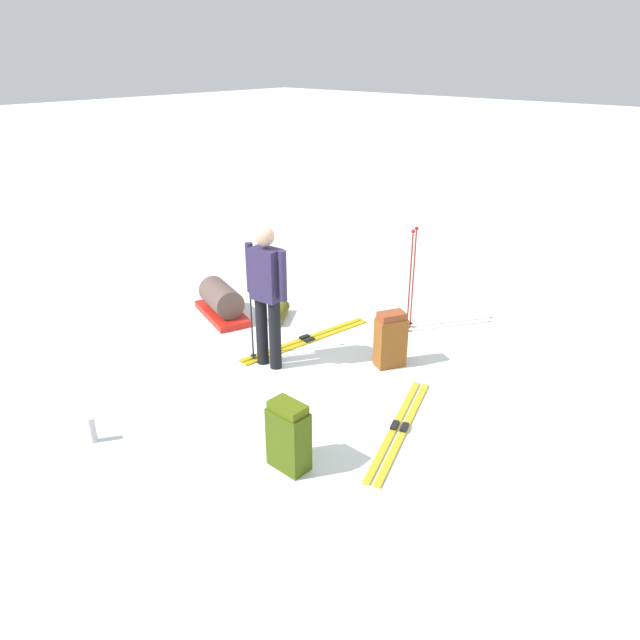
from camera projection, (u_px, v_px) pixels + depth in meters
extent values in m
plane|color=white|center=(320.00, 375.00, 6.93)|extent=(80.00, 80.00, 0.00)
cylinder|color=black|center=(275.00, 335.00, 6.93)|extent=(0.14, 0.14, 0.85)
cylinder|color=black|center=(262.00, 331.00, 7.03)|extent=(0.14, 0.14, 0.85)
cube|color=#2F2549|center=(266.00, 274.00, 6.68)|extent=(0.25, 0.36, 0.60)
cylinder|color=#2F2549|center=(283.00, 276.00, 6.54)|extent=(0.09, 0.09, 0.58)
cylinder|color=#2F2549|center=(250.00, 268.00, 6.79)|extent=(0.09, 0.09, 0.58)
sphere|color=tan|center=(265.00, 236.00, 6.50)|extent=(0.22, 0.22, 0.22)
cube|color=gold|center=(309.00, 341.00, 7.70)|extent=(1.95, 0.39, 0.02)
cube|color=black|center=(309.00, 340.00, 7.69)|extent=(0.15, 0.08, 0.03)
cube|color=gold|center=(304.00, 339.00, 7.77)|extent=(1.95, 0.39, 0.02)
cube|color=black|center=(304.00, 337.00, 7.76)|extent=(0.15, 0.08, 0.03)
cube|color=gold|center=(395.00, 427.00, 5.96)|extent=(1.77, 0.68, 0.02)
cube|color=black|center=(395.00, 425.00, 5.95)|extent=(0.15, 0.11, 0.03)
cube|color=gold|center=(404.00, 429.00, 5.92)|extent=(1.77, 0.68, 0.02)
cube|color=black|center=(404.00, 427.00, 5.91)|extent=(0.15, 0.11, 0.03)
cube|color=brown|center=(390.00, 342.00, 7.03)|extent=(0.40, 0.35, 0.60)
cube|color=brown|center=(392.00, 316.00, 6.89)|extent=(0.36, 0.32, 0.08)
cube|color=#425510|center=(289.00, 439.00, 5.30)|extent=(0.23, 0.37, 0.59)
cube|color=#4C5D0E|center=(288.00, 408.00, 5.16)|extent=(0.20, 0.33, 0.08)
cylinder|color=#22262C|center=(258.00, 311.00, 7.15)|extent=(0.02, 0.02, 1.16)
sphere|color=#A51919|center=(255.00, 263.00, 6.90)|extent=(0.05, 0.05, 0.05)
cylinder|color=black|center=(260.00, 350.00, 7.37)|extent=(0.07, 0.07, 0.01)
cylinder|color=#22262C|center=(251.00, 316.00, 7.03)|extent=(0.02, 0.02, 1.16)
sphere|color=#A51919|center=(249.00, 267.00, 6.78)|extent=(0.05, 0.05, 0.05)
cylinder|color=black|center=(253.00, 355.00, 7.25)|extent=(0.07, 0.07, 0.01)
cylinder|color=maroon|center=(413.00, 281.00, 7.84)|extent=(0.02, 0.02, 1.35)
sphere|color=#A51919|center=(417.00, 228.00, 7.54)|extent=(0.05, 0.05, 0.05)
cylinder|color=black|center=(410.00, 323.00, 8.09)|extent=(0.07, 0.07, 0.01)
cylinder|color=maroon|center=(410.00, 284.00, 7.71)|extent=(0.02, 0.02, 1.35)
sphere|color=#A51919|center=(413.00, 231.00, 7.42)|extent=(0.05, 0.05, 0.05)
cylinder|color=black|center=(407.00, 328.00, 7.97)|extent=(0.07, 0.07, 0.01)
cube|color=red|center=(222.00, 313.00, 8.43)|extent=(0.77, 1.15, 0.09)
cylinder|color=brown|center=(221.00, 297.00, 8.33)|extent=(0.62, 0.83, 0.40)
cylinder|color=#554F14|center=(279.00, 313.00, 8.32)|extent=(0.56, 0.45, 0.18)
cylinder|color=#B7AFB7|center=(92.00, 430.00, 5.71)|extent=(0.07, 0.07, 0.26)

